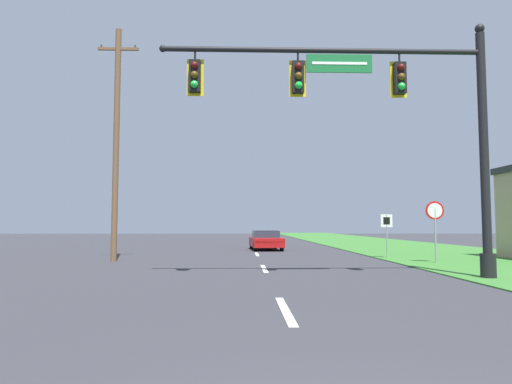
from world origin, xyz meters
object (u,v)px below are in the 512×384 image
at_px(signal_mast, 394,117).
at_px(stop_sign, 435,218).
at_px(utility_pole_near, 116,140).
at_px(route_sign_post, 387,226).
at_px(car_ahead, 266,240).

bearing_deg(signal_mast, stop_sign, 57.00).
bearing_deg(utility_pole_near, route_sign_post, 5.89).
bearing_deg(route_sign_post, utility_pole_near, -174.11).
bearing_deg(car_ahead, route_sign_post, -55.48).
distance_m(car_ahead, utility_pole_near, 12.37).
bearing_deg(utility_pole_near, signal_mast, -34.18).
height_order(stop_sign, route_sign_post, stop_sign).
height_order(signal_mast, route_sign_post, signal_mast).
bearing_deg(car_ahead, signal_mast, -79.29).
relative_size(stop_sign, utility_pole_near, 0.24).
distance_m(stop_sign, utility_pole_near, 13.99).
relative_size(signal_mast, car_ahead, 2.23).
bearing_deg(car_ahead, utility_pole_near, -128.18).
bearing_deg(stop_sign, car_ahead, 121.18).
distance_m(signal_mast, stop_sign, 6.90).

